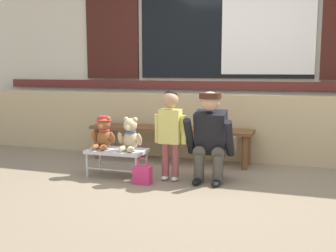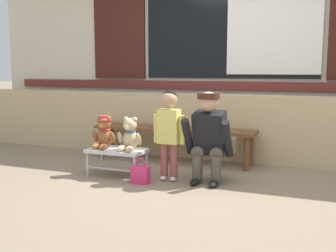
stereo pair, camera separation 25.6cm
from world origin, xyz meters
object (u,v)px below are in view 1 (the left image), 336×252
(handbag_on_ground, at_px, (142,175))
(teddy_bear_with_hat, at_px, (104,133))
(adult_crouching, at_px, (211,136))
(wooden_bench_long, at_px, (170,133))
(teddy_bear_plain, at_px, (130,135))
(small_display_bench, at_px, (117,152))
(child_standing, at_px, (170,125))

(handbag_on_ground, bearing_deg, teddy_bear_with_hat, 160.25)
(adult_crouching, bearing_deg, wooden_bench_long, 133.17)
(teddy_bear_plain, relative_size, adult_crouching, 0.38)
(handbag_on_ground, bearing_deg, small_display_bench, 153.20)
(teddy_bear_plain, distance_m, adult_crouching, 0.88)
(small_display_bench, relative_size, teddy_bear_plain, 1.76)
(teddy_bear_with_hat, xyz_separation_m, adult_crouching, (1.19, 0.13, 0.01))
(teddy_bear_with_hat, bearing_deg, adult_crouching, 6.18)
(small_display_bench, height_order, adult_crouching, adult_crouching)
(teddy_bear_plain, bearing_deg, small_display_bench, -179.49)
(wooden_bench_long, xyz_separation_m, child_standing, (0.28, -0.85, 0.22))
(teddy_bear_plain, relative_size, child_standing, 0.38)
(small_display_bench, xyz_separation_m, adult_crouching, (1.03, 0.13, 0.21))
(wooden_bench_long, distance_m, teddy_bear_with_hat, 1.01)
(teddy_bear_with_hat, bearing_deg, handbag_on_ground, -19.75)
(small_display_bench, xyz_separation_m, teddy_bear_plain, (0.16, 0.00, 0.20))
(child_standing, bearing_deg, wooden_bench_long, 108.50)
(teddy_bear_plain, height_order, handbag_on_ground, teddy_bear_plain)
(wooden_bench_long, height_order, child_standing, child_standing)
(teddy_bear_with_hat, bearing_deg, teddy_bear_plain, -0.13)
(adult_crouching, height_order, handbag_on_ground, adult_crouching)
(child_standing, bearing_deg, small_display_bench, -176.94)
(small_display_bench, distance_m, teddy_bear_plain, 0.25)
(child_standing, relative_size, adult_crouching, 1.01)
(small_display_bench, relative_size, handbag_on_ground, 2.35)
(small_display_bench, xyz_separation_m, child_standing, (0.61, 0.03, 0.33))
(child_standing, xyz_separation_m, handbag_on_ground, (-0.23, -0.22, -0.50))
(wooden_bench_long, bearing_deg, child_standing, -71.50)
(teddy_bear_with_hat, distance_m, child_standing, 0.78)
(teddy_bear_plain, xyz_separation_m, adult_crouching, (0.87, 0.13, 0.02))
(teddy_bear_with_hat, bearing_deg, wooden_bench_long, 61.03)
(small_display_bench, relative_size, teddy_bear_with_hat, 1.76)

